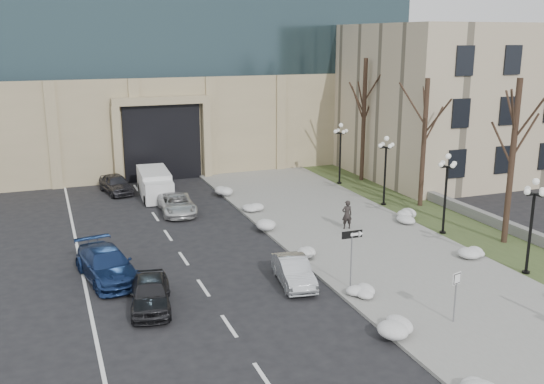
{
  "coord_description": "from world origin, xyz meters",
  "views": [
    {
      "loc": [
        -12.68,
        -14.94,
        11.06
      ],
      "look_at": [
        -2.2,
        12.52,
        3.5
      ],
      "focal_mm": 40.0,
      "sensor_mm": 36.0,
      "label": 1
    }
  ],
  "objects": [
    {
      "name": "car_e",
      "position": [
        -8.06,
        28.97,
        0.7
      ],
      "size": [
        2.37,
        4.32,
        1.39
      ],
      "primitive_type": "imported",
      "rotation": [
        0.0,
        0.0,
        0.18
      ],
      "color": "#333237",
      "rests_on": "ground"
    },
    {
      "name": "curb",
      "position": [
        -1.0,
        14.0,
        0.07
      ],
      "size": [
        0.3,
        40.0,
        0.14
      ],
      "primitive_type": "cube",
      "color": "gray",
      "rests_on": "ground"
    },
    {
      "name": "lamppost_c",
      "position": [
        8.3,
        19.0,
        3.07
      ],
      "size": [
        1.18,
        1.18,
        4.76
      ],
      "color": "black",
      "rests_on": "ground"
    },
    {
      "name": "lamppost_b",
      "position": [
        8.3,
        12.5,
        3.07
      ],
      "size": [
        1.18,
        1.18,
        4.76
      ],
      "color": "black",
      "rests_on": "ground"
    },
    {
      "name": "car_d",
      "position": [
        -5.03,
        22.24,
        0.62
      ],
      "size": [
        2.32,
        4.59,
        1.25
      ],
      "primitive_type": "imported",
      "rotation": [
        0.0,
        0.0,
        -0.06
      ],
      "color": "silver",
      "rests_on": "ground"
    },
    {
      "name": "car_c",
      "position": [
        -10.44,
        12.57,
        0.74
      ],
      "size": [
        2.94,
        5.36,
        1.47
      ],
      "primitive_type": "imported",
      "rotation": [
        0.0,
        0.0,
        0.18
      ],
      "color": "navy",
      "rests_on": "ground"
    },
    {
      "name": "car_a",
      "position": [
        -9.08,
        8.73,
        0.69
      ],
      "size": [
        2.27,
        4.24,
        1.37
      ],
      "primitive_type": "imported",
      "rotation": [
        0.0,
        0.0,
        -0.17
      ],
      "color": "black",
      "rests_on": "ground"
    },
    {
      "name": "snow_clump_g",
      "position": [
        -0.77,
        25.12,
        0.3
      ],
      "size": [
        1.1,
        1.6,
        0.36
      ],
      "primitive_type": "ellipsoid",
      "color": "silver",
      "rests_on": "sidewalk"
    },
    {
      "name": "snow_clump_f",
      "position": [
        -0.43,
        20.19,
        0.3
      ],
      "size": [
        1.1,
        1.6,
        0.36
      ],
      "primitive_type": "ellipsoid",
      "color": "silver",
      "rests_on": "sidewalk"
    },
    {
      "name": "snow_clump_b",
      "position": [
        -0.83,
        2.68,
        0.3
      ],
      "size": [
        1.1,
        1.6,
        0.36
      ],
      "primitive_type": "ellipsoid",
      "color": "silver",
      "rests_on": "sidewalk"
    },
    {
      "name": "grass_strip",
      "position": [
        10.0,
        14.0,
        0.05
      ],
      "size": [
        4.0,
        40.0,
        0.1
      ],
      "primitive_type": "cube",
      "color": "#354422",
      "rests_on": "ground"
    },
    {
      "name": "pedestrian",
      "position": [
        3.5,
        15.18,
        0.98
      ],
      "size": [
        0.67,
        0.49,
        1.71
      ],
      "primitive_type": "imported",
      "rotation": [
        0.0,
        0.0,
        3.01
      ],
      "color": "black",
      "rests_on": "sidewalk"
    },
    {
      "name": "box_truck",
      "position": [
        -5.57,
        27.02,
        0.88
      ],
      "size": [
        2.31,
        5.83,
        1.82
      ],
      "rotation": [
        0.0,
        0.0,
        -0.06
      ],
      "color": "silver",
      "rests_on": "ground"
    },
    {
      "name": "tree_near",
      "position": [
        10.5,
        10.0,
        5.83
      ],
      "size": [
        3.2,
        3.2,
        9.0
      ],
      "color": "black",
      "rests_on": "ground"
    },
    {
      "name": "stone_wall",
      "position": [
        12.0,
        16.0,
        0.35
      ],
      "size": [
        0.5,
        30.0,
        0.7
      ],
      "primitive_type": "cube",
      "color": "slate",
      "rests_on": "ground"
    },
    {
      "name": "snow_clump_e",
      "position": [
        -0.8,
        16.39,
        0.3
      ],
      "size": [
        1.1,
        1.6,
        0.36
      ],
      "primitive_type": "ellipsoid",
      "color": "silver",
      "rests_on": "sidewalk"
    },
    {
      "name": "ground",
      "position": [
        0.0,
        0.0,
        0.0
      ],
      "size": [
        160.0,
        160.0,
        0.0
      ],
      "primitive_type": "plane",
      "color": "black",
      "rests_on": "ground"
    },
    {
      "name": "sidewalk",
      "position": [
        3.5,
        14.0,
        0.06
      ],
      "size": [
        9.0,
        40.0,
        0.12
      ],
      "primitive_type": "cube",
      "color": "gray",
      "rests_on": "ground"
    },
    {
      "name": "snow_clump_j",
      "position": [
        7.62,
        15.3,
        0.3
      ],
      "size": [
        1.1,
        1.6,
        0.36
      ],
      "primitive_type": "ellipsoid",
      "color": "silver",
      "rests_on": "sidewalk"
    },
    {
      "name": "one_way_sign",
      "position": [
        -0.22,
        7.39,
        2.32
      ],
      "size": [
        1.04,
        0.28,
        2.81
      ],
      "rotation": [
        0.0,
        0.0,
        0.0
      ],
      "color": "slate",
      "rests_on": "ground"
    },
    {
      "name": "car_b",
      "position": [
        -2.5,
        8.96,
        0.62
      ],
      "size": [
        1.85,
        3.94,
        1.25
      ],
      "primitive_type": "imported",
      "rotation": [
        0.0,
        0.0,
        -0.14
      ],
      "color": "#B2B5BA",
      "rests_on": "ground"
    },
    {
      "name": "lamppost_d",
      "position": [
        8.3,
        25.5,
        3.07
      ],
      "size": [
        1.18,
        1.18,
        4.76
      ],
      "color": "black",
      "rests_on": "ground"
    },
    {
      "name": "snow_clump_d",
      "position": [
        -0.65,
        11.59,
        0.3
      ],
      "size": [
        1.1,
        1.6,
        0.36
      ],
      "primitive_type": "ellipsoid",
      "color": "silver",
      "rests_on": "sidewalk"
    },
    {
      "name": "snow_clump_i",
      "position": [
        7.3,
        8.45,
        0.3
      ],
      "size": [
        1.1,
        1.6,
        0.36
      ],
      "primitive_type": "ellipsoid",
      "color": "silver",
      "rests_on": "sidewalk"
    },
    {
      "name": "classical_building",
      "position": [
        22.0,
        27.98,
        6.0
      ],
      "size": [
        22.0,
        18.12,
        12.0
      ],
      "color": "tan",
      "rests_on": "ground"
    },
    {
      "name": "snow_clump_c",
      "position": [
        -0.4,
        6.65,
        0.3
      ],
      "size": [
        1.1,
        1.6,
        0.36
      ],
      "primitive_type": "ellipsoid",
      "color": "silver",
      "rests_on": "sidewalk"
    },
    {
      "name": "tree_far",
      "position": [
        10.5,
        26.0,
        6.15
      ],
      "size": [
        3.2,
        3.2,
        9.5
      ],
      "color": "black",
      "rests_on": "ground"
    },
    {
      "name": "keep_sign",
      "position": [
        1.85,
        2.98,
        1.61
      ],
      "size": [
        0.46,
        0.17,
        2.19
      ],
      "rotation": [
        0.0,
        0.0,
        0.28
      ],
      "color": "slate",
      "rests_on": "ground"
    },
    {
      "name": "tree_mid",
      "position": [
        10.5,
        18.0,
        5.5
      ],
      "size": [
        3.2,
        3.2,
        8.5
      ],
      "color": "black",
      "rests_on": "ground"
    },
    {
      "name": "lamppost_a",
      "position": [
        8.3,
        6.0,
        3.07
      ],
      "size": [
        1.18,
        1.18,
        4.76
      ],
      "color": "black",
      "rests_on": "ground"
    }
  ]
}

